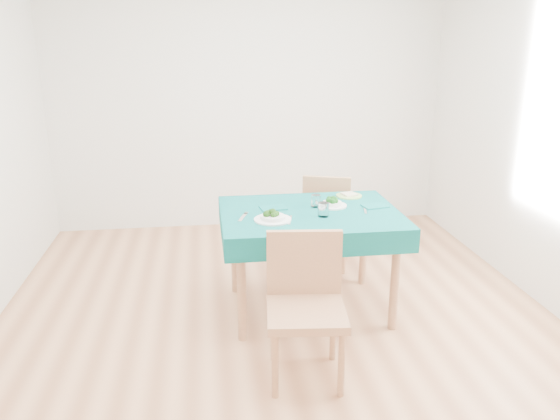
{
  "coord_description": "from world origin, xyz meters",
  "views": [
    {
      "loc": [
        -0.48,
        -3.37,
        1.92
      ],
      "look_at": [
        0.0,
        0.0,
        0.85
      ],
      "focal_mm": 35.0,
      "sensor_mm": 36.0,
      "label": 1
    }
  ],
  "objects": [
    {
      "name": "bowl_far",
      "position": [
        0.43,
        0.32,
        0.79
      ],
      "size": [
        0.21,
        0.21,
        0.06
      ],
      "primitive_type": null,
      "color": "white",
      "rests_on": "table"
    },
    {
      "name": "side_plate",
      "position": [
        0.62,
        0.56,
        0.76
      ],
      "size": [
        0.2,
        0.2,
        0.01
      ],
      "primitive_type": "cylinder",
      "color": "#9BD367",
      "rests_on": "table"
    },
    {
      "name": "fork_far",
      "position": [
        0.32,
        0.42,
        0.76
      ],
      "size": [
        0.07,
        0.17,
        0.0
      ],
      "primitive_type": "cube",
      "rotation": [
        0.0,
        0.0,
        -0.29
      ],
      "color": "silver",
      "rests_on": "table"
    },
    {
      "name": "napkin_near",
      "position": [
        -0.0,
        0.33,
        0.76
      ],
      "size": [
        0.2,
        0.15,
        0.01
      ],
      "primitive_type": "cube",
      "rotation": [
        0.0,
        0.0,
        0.15
      ],
      "color": "#0B5E5C",
      "rests_on": "table"
    },
    {
      "name": "chair_far",
      "position": [
        0.56,
        1.0,
        0.49
      ],
      "size": [
        0.51,
        0.53,
        0.98
      ],
      "primitive_type": "cube",
      "rotation": [
        0.0,
        0.0,
        2.82
      ],
      "color": "#A06F4B",
      "rests_on": "ground"
    },
    {
      "name": "bread_slice",
      "position": [
        0.62,
        0.56,
        0.78
      ],
      "size": [
        0.13,
        0.13,
        0.02
      ],
      "primitive_type": "cube",
      "rotation": [
        0.0,
        0.0,
        0.28
      ],
      "color": "beige",
      "rests_on": "side_plate"
    },
    {
      "name": "tumbler_center",
      "position": [
        0.31,
        0.33,
        0.8
      ],
      "size": [
        0.07,
        0.07,
        0.09
      ],
      "primitive_type": "cylinder",
      "color": "white",
      "rests_on": "table"
    },
    {
      "name": "knife_far",
      "position": [
        0.64,
        0.21,
        0.76
      ],
      "size": [
        0.06,
        0.2,
        0.0
      ],
      "primitive_type": "cube",
      "rotation": [
        0.0,
        0.0,
        -0.23
      ],
      "color": "silver",
      "rests_on": "table"
    },
    {
      "name": "table",
      "position": [
        0.25,
        0.22,
        0.38
      ],
      "size": [
        1.25,
        0.95,
        0.76
      ],
      "primitive_type": "cube",
      "color": "#075553",
      "rests_on": "ground"
    },
    {
      "name": "chair_near",
      "position": [
        0.06,
        -0.62,
        0.56
      ],
      "size": [
        0.5,
        0.53,
        1.12
      ],
      "primitive_type": "cube",
      "rotation": [
        0.0,
        0.0,
        -0.11
      ],
      "color": "#A06F4B",
      "rests_on": "ground"
    },
    {
      "name": "room_shell",
      "position": [
        0.0,
        0.0,
        1.35
      ],
      "size": [
        4.02,
        4.52,
        2.73
      ],
      "color": "#A86C46",
      "rests_on": "ground"
    },
    {
      "name": "fork_near",
      "position": [
        -0.23,
        0.16,
        0.76
      ],
      "size": [
        0.08,
        0.18,
        0.0
      ],
      "primitive_type": "cube",
      "rotation": [
        0.0,
        0.0,
        -0.32
      ],
      "color": "silver",
      "rests_on": "table"
    },
    {
      "name": "napkin_far",
      "position": [
        0.73,
        0.27,
        0.76
      ],
      "size": [
        0.2,
        0.16,
        0.01
      ],
      "primitive_type": "cube",
      "rotation": [
        0.0,
        0.0,
        0.2
      ],
      "color": "#0B5E5C",
      "rests_on": "table"
    },
    {
      "name": "tumbler_side",
      "position": [
        0.31,
        0.11,
        0.81
      ],
      "size": [
        0.07,
        0.07,
        0.1
      ],
      "primitive_type": "cylinder",
      "color": "white",
      "rests_on": "table"
    },
    {
      "name": "knife_near",
      "position": [
        0.08,
        0.05,
        0.76
      ],
      "size": [
        0.06,
        0.19,
        0.0
      ],
      "primitive_type": "cube",
      "rotation": [
        0.0,
        0.0,
        -0.22
      ],
      "color": "silver",
      "rests_on": "table"
    },
    {
      "name": "bowl_near",
      "position": [
        -0.04,
        0.07,
        0.8
      ],
      "size": [
        0.25,
        0.25,
        0.08
      ],
      "primitive_type": null,
      "color": "white",
      "rests_on": "table"
    }
  ]
}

